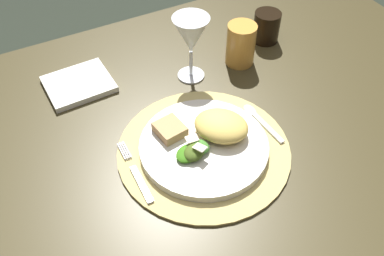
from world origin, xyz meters
TOP-DOWN VIEW (x-y plane):
  - dining_table at (0.00, 0.00)m, footprint 1.39×0.93m
  - placemat at (-0.03, -0.06)m, footprint 0.35×0.35m
  - dinner_plate at (-0.03, -0.06)m, footprint 0.26×0.26m
  - pasta_serving at (0.01, -0.05)m, footprint 0.14×0.14m
  - salad_greens at (-0.06, -0.07)m, footprint 0.08×0.06m
  - bread_piece at (-0.08, -0.00)m, footprint 0.06×0.06m
  - fork at (-0.17, -0.05)m, footprint 0.02×0.16m
  - spoon at (0.11, -0.04)m, footprint 0.02×0.13m
  - napkin at (-0.19, 0.25)m, footprint 0.15×0.13m
  - wine_glass at (0.06, 0.16)m, footprint 0.08×0.08m
  - amber_tumbler at (0.19, 0.16)m, footprint 0.07×0.07m
  - dark_tumbler at (0.30, 0.20)m, footprint 0.07×0.07m

SIDE VIEW (x-z plane):
  - dining_table at x=0.00m, z-range 0.25..0.99m
  - placemat at x=-0.03m, z-range 0.75..0.75m
  - napkin at x=-0.19m, z-range 0.75..0.76m
  - fork at x=-0.17m, z-range 0.75..0.76m
  - spoon at x=0.11m, z-range 0.75..0.76m
  - dinner_plate at x=-0.03m, z-range 0.75..0.77m
  - salad_greens at x=-0.06m, z-range 0.76..0.79m
  - bread_piece at x=-0.08m, z-range 0.77..0.79m
  - dark_tumbler at x=0.30m, z-range 0.75..0.83m
  - pasta_serving at x=0.01m, z-range 0.77..0.81m
  - amber_tumbler at x=0.19m, z-range 0.75..0.85m
  - wine_glass at x=0.06m, z-range 0.78..0.94m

